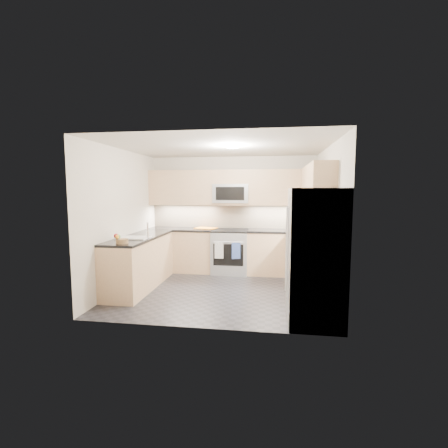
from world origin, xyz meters
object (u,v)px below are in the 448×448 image
refrigerator (315,256)px  utensil_bowl (297,226)px  cutting_board (206,228)px  microwave (231,193)px  gas_range (230,252)px  fruit_basket (122,241)px

refrigerator → utensil_bowl: size_ratio=6.22×
utensil_bowl → cutting_board: 1.95m
cutting_board → microwave: bearing=5.0°
cutting_board → gas_range: bearing=-8.0°
refrigerator → utensil_bowl: refrigerator is taller
utensil_bowl → fruit_basket: (-2.85, -2.09, -0.05)m
microwave → fruit_basket: microwave is taller
microwave → utensil_bowl: 1.56m
gas_range → cutting_board: size_ratio=2.03×
gas_range → utensil_bowl: size_ratio=3.15×
gas_range → cutting_board: (-0.55, 0.08, 0.49)m
gas_range → cutting_board: cutting_board is taller
fruit_basket → microwave: bearing=56.5°
gas_range → fruit_basket: 2.58m
gas_range → refrigerator: refrigerator is taller
gas_range → fruit_basket: size_ratio=4.74×
gas_range → refrigerator: bearing=-59.1°
utensil_bowl → cutting_board: size_ratio=0.65×
utensil_bowl → cutting_board: (-1.94, 0.05, -0.08)m
cutting_board → fruit_basket: 2.32m
microwave → refrigerator: (1.45, -2.55, -0.80)m
fruit_basket → gas_range: bearing=54.9°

